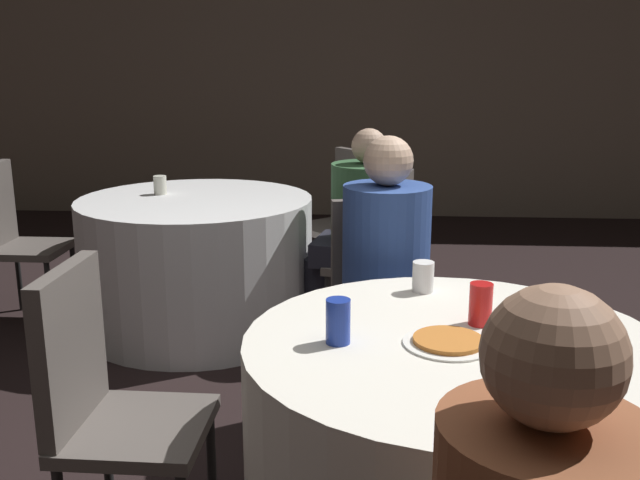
{
  "coord_description": "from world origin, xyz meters",
  "views": [
    {
      "loc": [
        -0.07,
        -1.95,
        1.47
      ],
      "look_at": [
        -0.24,
        0.54,
        0.83
      ],
      "focal_mm": 40.0,
      "sensor_mm": 36.0,
      "label": 1
    }
  ],
  "objects_px": {
    "pizza_plate_near": "(448,342)",
    "soda_can_red": "(481,304)",
    "chair_far_northeast": "(346,209)",
    "table_far": "(198,263)",
    "soda_can_silver": "(547,331)",
    "chair_near_west": "(103,392)",
    "soda_can_blue": "(338,321)",
    "person_blue_shirt": "(389,289)",
    "chair_near_north": "(380,292)",
    "table_near": "(450,462)",
    "person_green_jacket": "(356,233)",
    "chair_far_east": "(386,245)",
    "chair_far_west": "(11,229)"
  },
  "relations": [
    {
      "from": "chair_far_west",
      "to": "person_green_jacket",
      "type": "relative_size",
      "value": 0.8
    },
    {
      "from": "chair_far_east",
      "to": "person_blue_shirt",
      "type": "xyz_separation_m",
      "value": [
        -0.01,
        -0.93,
        0.06
      ]
    },
    {
      "from": "table_near",
      "to": "soda_can_red",
      "type": "bearing_deg",
      "value": 57.64
    },
    {
      "from": "person_green_jacket",
      "to": "pizza_plate_near",
      "type": "height_order",
      "value": "person_green_jacket"
    },
    {
      "from": "table_far",
      "to": "chair_far_northeast",
      "type": "height_order",
      "value": "chair_far_northeast"
    },
    {
      "from": "pizza_plate_near",
      "to": "soda_can_red",
      "type": "relative_size",
      "value": 1.99
    },
    {
      "from": "person_green_jacket",
      "to": "soda_can_red",
      "type": "relative_size",
      "value": 9.28
    },
    {
      "from": "table_near",
      "to": "chair_near_north",
      "type": "height_order",
      "value": "chair_near_north"
    },
    {
      "from": "chair_far_northeast",
      "to": "person_blue_shirt",
      "type": "height_order",
      "value": "person_blue_shirt"
    },
    {
      "from": "chair_near_west",
      "to": "pizza_plate_near",
      "type": "xyz_separation_m",
      "value": [
        0.97,
        -0.04,
        0.2
      ]
    },
    {
      "from": "table_near",
      "to": "chair_near_north",
      "type": "xyz_separation_m",
      "value": [
        -0.18,
        0.98,
        0.17
      ]
    },
    {
      "from": "chair_far_west",
      "to": "soda_can_red",
      "type": "relative_size",
      "value": 7.46
    },
    {
      "from": "soda_can_blue",
      "to": "person_blue_shirt",
      "type": "bearing_deg",
      "value": 79.2
    },
    {
      "from": "chair_near_north",
      "to": "soda_can_blue",
      "type": "distance_m",
      "value": 1.05
    },
    {
      "from": "pizza_plate_near",
      "to": "chair_far_northeast",
      "type": "bearing_deg",
      "value": 97.55
    },
    {
      "from": "chair_far_east",
      "to": "chair_far_northeast",
      "type": "bearing_deg",
      "value": 25.65
    },
    {
      "from": "chair_far_east",
      "to": "chair_far_west",
      "type": "bearing_deg",
      "value": 95.39
    },
    {
      "from": "table_far",
      "to": "soda_can_silver",
      "type": "bearing_deg",
      "value": -55.25
    },
    {
      "from": "table_far",
      "to": "chair_far_west",
      "type": "bearing_deg",
      "value": 179.86
    },
    {
      "from": "chair_near_north",
      "to": "soda_can_red",
      "type": "relative_size",
      "value": 7.46
    },
    {
      "from": "chair_near_west",
      "to": "person_blue_shirt",
      "type": "relative_size",
      "value": 0.77
    },
    {
      "from": "soda_can_red",
      "to": "chair_far_east",
      "type": "bearing_deg",
      "value": 97.93
    },
    {
      "from": "table_near",
      "to": "chair_far_northeast",
      "type": "bearing_deg",
      "value": 98.14
    },
    {
      "from": "soda_can_blue",
      "to": "pizza_plate_near",
      "type": "bearing_deg",
      "value": 1.64
    },
    {
      "from": "table_near",
      "to": "person_blue_shirt",
      "type": "bearing_deg",
      "value": 100.66
    },
    {
      "from": "soda_can_red",
      "to": "soda_can_silver",
      "type": "bearing_deg",
      "value": -55.05
    },
    {
      "from": "chair_near_north",
      "to": "person_blue_shirt",
      "type": "xyz_separation_m",
      "value": [
        0.03,
        -0.16,
        0.06
      ]
    },
    {
      "from": "table_far",
      "to": "soda_can_silver",
      "type": "relative_size",
      "value": 10.45
    },
    {
      "from": "chair_far_west",
      "to": "person_green_jacket",
      "type": "bearing_deg",
      "value": 85.04
    },
    {
      "from": "pizza_plate_near",
      "to": "chair_near_north",
      "type": "bearing_deg",
      "value": 99.07
    },
    {
      "from": "chair_near_west",
      "to": "pizza_plate_near",
      "type": "bearing_deg",
      "value": 88.46
    },
    {
      "from": "chair_far_northeast",
      "to": "person_blue_shirt",
      "type": "distance_m",
      "value": 1.82
    },
    {
      "from": "chair_far_east",
      "to": "person_green_jacket",
      "type": "height_order",
      "value": "person_green_jacket"
    },
    {
      "from": "chair_near_west",
      "to": "chair_near_north",
      "type": "xyz_separation_m",
      "value": [
        0.81,
        0.96,
        0.0
      ]
    },
    {
      "from": "pizza_plate_near",
      "to": "person_blue_shirt",
      "type": "bearing_deg",
      "value": 98.77
    },
    {
      "from": "chair_far_northeast",
      "to": "person_green_jacket",
      "type": "bearing_deg",
      "value": 144.9
    },
    {
      "from": "soda_can_blue",
      "to": "soda_can_silver",
      "type": "distance_m",
      "value": 0.54
    },
    {
      "from": "pizza_plate_near",
      "to": "table_far",
      "type": "bearing_deg",
      "value": 120.35
    },
    {
      "from": "chair_far_east",
      "to": "person_blue_shirt",
      "type": "distance_m",
      "value": 0.93
    },
    {
      "from": "soda_can_blue",
      "to": "soda_can_red",
      "type": "relative_size",
      "value": 1.0
    },
    {
      "from": "chair_far_northeast",
      "to": "person_green_jacket",
      "type": "distance_m",
      "value": 0.86
    },
    {
      "from": "table_far",
      "to": "chair_far_east",
      "type": "relative_size",
      "value": 1.4
    },
    {
      "from": "chair_near_west",
      "to": "chair_far_northeast",
      "type": "relative_size",
      "value": 1.0
    },
    {
      "from": "chair_near_west",
      "to": "soda_can_silver",
      "type": "relative_size",
      "value": 7.46
    },
    {
      "from": "soda_can_blue",
      "to": "soda_can_red",
      "type": "xyz_separation_m",
      "value": [
        0.4,
        0.16,
        0.0
      ]
    },
    {
      "from": "soda_can_red",
      "to": "chair_far_northeast",
      "type": "bearing_deg",
      "value": 100.37
    },
    {
      "from": "person_green_jacket",
      "to": "soda_can_silver",
      "type": "height_order",
      "value": "person_green_jacket"
    },
    {
      "from": "table_near",
      "to": "person_green_jacket",
      "type": "relative_size",
      "value": 1.02
    },
    {
      "from": "pizza_plate_near",
      "to": "soda_can_red",
      "type": "bearing_deg",
      "value": 55.71
    },
    {
      "from": "chair_near_north",
      "to": "pizza_plate_near",
      "type": "bearing_deg",
      "value": 88.41
    }
  ]
}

